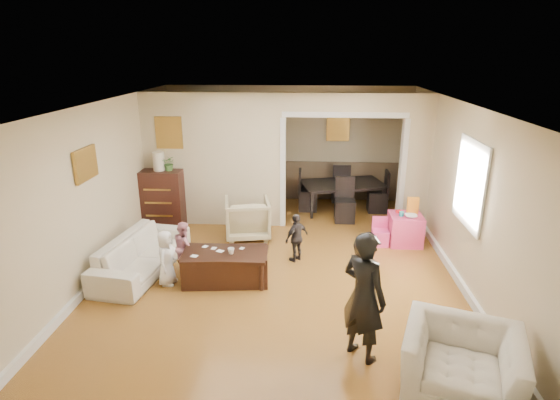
# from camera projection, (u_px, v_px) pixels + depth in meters

# --- Properties ---
(floor) EXTENTS (7.00, 7.00, 0.00)m
(floor) POSITION_uv_depth(u_px,v_px,m) (279.00, 265.00, 7.29)
(floor) COLOR #A5712A
(floor) RESTS_ON ground
(partition_left) EXTENTS (2.75, 0.18, 2.60)m
(partition_left) POSITION_uv_depth(u_px,v_px,m) (214.00, 160.00, 8.66)
(partition_left) COLOR #C9B693
(partition_left) RESTS_ON ground
(partition_right) EXTENTS (0.55, 0.18, 2.60)m
(partition_right) POSITION_uv_depth(u_px,v_px,m) (415.00, 163.00, 8.44)
(partition_right) COLOR #C9B693
(partition_right) RESTS_ON ground
(partition_header) EXTENTS (2.22, 0.18, 0.35)m
(partition_header) POSITION_uv_depth(u_px,v_px,m) (345.00, 102.00, 8.16)
(partition_header) COLOR #C9B693
(partition_header) RESTS_ON partition_right
(window_pane) EXTENTS (0.03, 0.95, 1.10)m
(window_pane) POSITION_uv_depth(u_px,v_px,m) (471.00, 184.00, 6.26)
(window_pane) COLOR white
(window_pane) RESTS_ON ground
(framed_art_partition) EXTENTS (0.45, 0.03, 0.55)m
(framed_art_partition) POSITION_uv_depth(u_px,v_px,m) (169.00, 133.00, 8.44)
(framed_art_partition) COLOR brown
(framed_art_partition) RESTS_ON partition_left
(framed_art_sofa_wall) EXTENTS (0.03, 0.55, 0.40)m
(framed_art_sofa_wall) POSITION_uv_depth(u_px,v_px,m) (86.00, 164.00, 6.31)
(framed_art_sofa_wall) COLOR brown
(framed_art_alcove) EXTENTS (0.45, 0.03, 0.55)m
(framed_art_alcove) POSITION_uv_depth(u_px,v_px,m) (338.00, 127.00, 9.94)
(framed_art_alcove) COLOR brown
(sofa) EXTENTS (1.06, 2.08, 0.58)m
(sofa) POSITION_uv_depth(u_px,v_px,m) (142.00, 254.00, 7.00)
(sofa) COLOR silver
(sofa) RESTS_ON ground
(armchair_back) EXTENTS (0.93, 0.95, 0.75)m
(armchair_back) POSITION_uv_depth(u_px,v_px,m) (247.00, 218.00, 8.26)
(armchair_back) COLOR tan
(armchair_back) RESTS_ON ground
(armchair_front) EXTENTS (1.36, 1.27, 0.72)m
(armchair_front) POSITION_uv_depth(u_px,v_px,m) (461.00, 365.00, 4.42)
(armchair_front) COLOR silver
(armchair_front) RESTS_ON ground
(dresser) EXTENTS (0.84, 0.47, 1.15)m
(dresser) POSITION_uv_depth(u_px,v_px,m) (162.00, 199.00, 8.71)
(dresser) COLOR #33150F
(dresser) RESTS_ON ground
(table_lamp) EXTENTS (0.22, 0.22, 0.36)m
(table_lamp) POSITION_uv_depth(u_px,v_px,m) (159.00, 161.00, 8.47)
(table_lamp) COLOR beige
(table_lamp) RESTS_ON dresser
(potted_plant) EXTENTS (0.26, 0.23, 0.29)m
(potted_plant) POSITION_uv_depth(u_px,v_px,m) (169.00, 163.00, 8.47)
(potted_plant) COLOR #426F31
(potted_plant) RESTS_ON dresser
(coffee_table) EXTENTS (1.31, 0.75, 0.47)m
(coffee_table) POSITION_uv_depth(u_px,v_px,m) (226.00, 266.00, 6.72)
(coffee_table) COLOR #321810
(coffee_table) RESTS_ON ground
(coffee_cup) EXTENTS (0.11, 0.11, 0.09)m
(coffee_cup) POSITION_uv_depth(u_px,v_px,m) (231.00, 251.00, 6.58)
(coffee_cup) COLOR white
(coffee_cup) RESTS_ON coffee_table
(play_table) EXTENTS (0.57, 0.57, 0.55)m
(play_table) POSITION_uv_depth(u_px,v_px,m) (405.00, 229.00, 8.02)
(play_table) COLOR #DA3971
(play_table) RESTS_ON ground
(cereal_box) EXTENTS (0.20, 0.07, 0.30)m
(cereal_box) POSITION_uv_depth(u_px,v_px,m) (413.00, 205.00, 7.97)
(cereal_box) COLOR yellow
(cereal_box) RESTS_ON play_table
(cyan_cup) EXTENTS (0.08, 0.08, 0.08)m
(cyan_cup) POSITION_uv_depth(u_px,v_px,m) (401.00, 214.00, 7.88)
(cyan_cup) COLOR #27C6BE
(cyan_cup) RESTS_ON play_table
(toy_block) EXTENTS (0.10, 0.08, 0.05)m
(toy_block) POSITION_uv_depth(u_px,v_px,m) (398.00, 211.00, 8.05)
(toy_block) COLOR red
(toy_block) RESTS_ON play_table
(play_bowl) EXTENTS (0.21, 0.21, 0.05)m
(play_bowl) POSITION_uv_depth(u_px,v_px,m) (411.00, 216.00, 7.81)
(play_bowl) COLOR white
(play_bowl) RESTS_ON play_table
(dining_table) EXTENTS (1.93, 1.37, 0.61)m
(dining_table) POSITION_uv_depth(u_px,v_px,m) (342.00, 197.00, 9.68)
(dining_table) COLOR black
(dining_table) RESTS_ON ground
(adult_person) EXTENTS (0.65, 0.65, 1.53)m
(adult_person) POSITION_uv_depth(u_px,v_px,m) (364.00, 296.00, 4.88)
(adult_person) COLOR black
(adult_person) RESTS_ON ground
(child_kneel_a) EXTENTS (0.30, 0.43, 0.84)m
(child_kneel_a) POSITION_uv_depth(u_px,v_px,m) (166.00, 258.00, 6.57)
(child_kneel_a) COLOR white
(child_kneel_a) RESTS_ON ground
(child_kneel_b) EXTENTS (0.45, 0.49, 0.82)m
(child_kneel_b) POSITION_uv_depth(u_px,v_px,m) (184.00, 246.00, 6.99)
(child_kneel_b) COLOR #D08291
(child_kneel_b) RESTS_ON ground
(child_toddler) EXTENTS (0.48, 0.49, 0.82)m
(child_toddler) POSITION_uv_depth(u_px,v_px,m) (297.00, 238.00, 7.31)
(child_toddler) COLOR black
(child_toddler) RESTS_ON ground
(craft_papers) EXTENTS (0.76, 0.45, 0.00)m
(craft_papers) POSITION_uv_depth(u_px,v_px,m) (214.00, 250.00, 6.70)
(craft_papers) COLOR white
(craft_papers) RESTS_ON coffee_table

